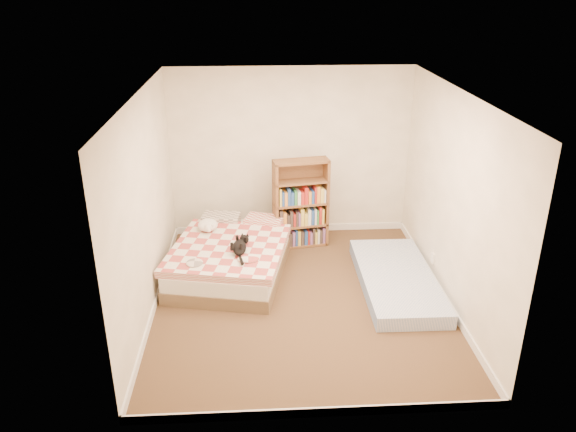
{
  "coord_description": "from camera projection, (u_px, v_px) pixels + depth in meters",
  "views": [
    {
      "loc": [
        -0.5,
        -5.88,
        3.64
      ],
      "look_at": [
        -0.14,
        0.3,
        0.98
      ],
      "focal_mm": 35.0,
      "sensor_mm": 36.0,
      "label": 1
    }
  ],
  "objects": [
    {
      "name": "black_cat",
      "position": [
        240.0,
        246.0,
        7.02
      ],
      "size": [
        0.28,
        0.66,
        0.15
      ],
      "rotation": [
        0.0,
        0.0,
        -0.28
      ],
      "color": "black",
      "rests_on": "bed"
    },
    {
      "name": "bed",
      "position": [
        232.0,
        255.0,
        7.41
      ],
      "size": [
        1.69,
        2.13,
        0.51
      ],
      "rotation": [
        0.0,
        0.0,
        -0.2
      ],
      "color": "brown",
      "rests_on": "room"
    },
    {
      "name": "room",
      "position": [
        302.0,
        209.0,
        6.38
      ],
      "size": [
        3.51,
        4.01,
        2.51
      ],
      "color": "#46361E",
      "rests_on": "ground"
    },
    {
      "name": "floor_mattress",
      "position": [
        397.0,
        280.0,
        7.11
      ],
      "size": [
        0.92,
        2.0,
        0.18
      ],
      "primitive_type": "cube",
      "rotation": [
        0.0,
        0.0,
        -0.01
      ],
      "color": "#748FC2",
      "rests_on": "room"
    },
    {
      "name": "bookshelf",
      "position": [
        301.0,
        213.0,
        8.07
      ],
      "size": [
        0.82,
        0.39,
        1.3
      ],
      "rotation": [
        0.0,
        0.0,
        0.17
      ],
      "color": "brown",
      "rests_on": "room"
    },
    {
      "name": "white_dog",
      "position": [
        208.0,
        225.0,
        7.58
      ],
      "size": [
        0.39,
        0.4,
        0.15
      ],
      "rotation": [
        0.0,
        0.0,
        -0.6
      ],
      "color": "white",
      "rests_on": "bed"
    }
  ]
}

